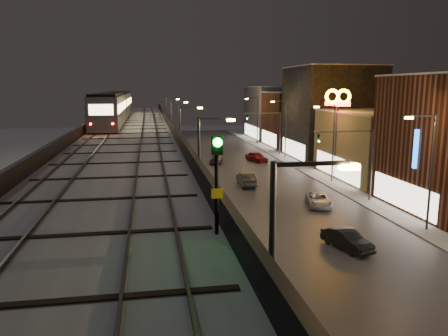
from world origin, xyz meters
TOP-DOWN VIEW (x-y plane):
  - road_surface at (7.50, 35.00)m, footprint 17.00×120.00m
  - sidewalk_right at (17.50, 35.00)m, footprint 4.00×120.00m
  - under_viaduct_pavement at (-6.00, 35.00)m, footprint 11.00×120.00m
  - elevated_viaduct at (-6.00, 31.84)m, footprint 9.00×100.00m
  - viaduct_trackbed at (-6.01, 31.97)m, footprint 8.40×100.00m
  - viaduct_parapet_streetside at (-1.65, 32.00)m, footprint 0.30×100.00m
  - viaduct_parapet_far at (-10.35, 32.00)m, footprint 0.30×100.00m
  - building_c at (23.99, 32.00)m, footprint 12.20×15.20m
  - building_d at (23.99, 48.00)m, footprint 12.20×13.20m
  - building_e at (23.99, 62.00)m, footprint 12.20×12.20m
  - building_f at (23.99, 76.00)m, footprint 12.20×16.20m
  - streetlight_left_0 at (-0.43, -5.00)m, footprint 2.57×0.28m
  - streetlight_left_1 at (-0.43, 13.00)m, footprint 2.57×0.28m
  - streetlight_right_1 at (16.73, 13.00)m, footprint 2.56×0.28m
  - streetlight_left_2 at (-0.43, 31.00)m, footprint 2.57×0.28m
  - streetlight_right_2 at (16.73, 31.00)m, footprint 2.56×0.28m
  - streetlight_left_3 at (-0.43, 49.00)m, footprint 2.57×0.28m
  - streetlight_right_3 at (16.73, 49.00)m, footprint 2.56×0.28m
  - streetlight_left_4 at (-0.43, 67.00)m, footprint 2.57×0.28m
  - streetlight_right_4 at (16.73, 67.00)m, footprint 2.56×0.28m
  - traffic_light_rig_a at (15.84, 22.00)m, footprint 6.10×0.34m
  - traffic_light_rig_b at (15.84, 52.00)m, footprint 6.10×0.34m
  - subway_train at (-8.50, 45.91)m, footprint 3.09×37.48m
  - rail_signal at (-2.10, -3.94)m, footprint 0.35×0.43m
  - car_near_white at (6.62, 30.66)m, footprint 1.68×4.54m
  - car_mid_silver at (1.51, 30.17)m, footprint 3.20×5.66m
  - car_mid_dark at (5.51, 45.74)m, footprint 2.66×4.49m
  - car_far_white at (1.33, 73.37)m, footprint 2.12×4.24m
  - car_onc_silver at (9.12, 10.29)m, footprint 2.53×4.31m
  - car_onc_dark at (11.33, 21.02)m, footprint 2.93×4.73m
  - car_onc_red at (11.63, 45.99)m, footprint 3.04×4.63m
  - sign_mcdonalds at (18.00, 32.54)m, footprint 3.19×0.42m
  - sign_carwash at (18.50, 16.56)m, footprint 1.45×0.35m

SIDE VIEW (x-z plane):
  - road_surface at x=7.50m, z-range 0.00..0.06m
  - under_viaduct_pavement at x=-6.00m, z-range 0.00..0.06m
  - sidewalk_right at x=17.50m, z-range 0.00..0.14m
  - car_mid_dark at x=5.51m, z-range 0.00..1.22m
  - car_onc_dark at x=11.33m, z-range 0.00..1.22m
  - car_onc_silver at x=9.12m, z-range 0.00..1.34m
  - car_far_white at x=1.33m, z-range 0.00..1.39m
  - car_onc_red at x=11.63m, z-range 0.00..1.47m
  - car_near_white at x=6.62m, z-range 0.00..1.48m
  - car_mid_silver at x=1.51m, z-range 0.00..1.49m
  - building_c at x=23.99m, z-range 0.00..8.16m
  - traffic_light_rig_a at x=15.84m, z-range 1.00..8.00m
  - traffic_light_rig_b at x=15.84m, z-range 1.00..8.00m
  - building_e at x=23.99m, z-range 0.00..10.16m
  - streetlight_left_0 at x=-0.43m, z-range 0.74..9.74m
  - streetlight_left_1 at x=-0.43m, z-range 0.74..9.74m
  - streetlight_right_1 at x=16.73m, z-range 0.74..9.74m
  - streetlight_left_2 at x=-0.43m, z-range 0.74..9.74m
  - streetlight_right_2 at x=16.73m, z-range 0.74..9.74m
  - streetlight_left_3 at x=-0.43m, z-range 0.74..9.74m
  - streetlight_right_3 at x=16.73m, z-range 0.74..9.74m
  - streetlight_left_4 at x=-0.43m, z-range 0.74..9.74m
  - streetlight_right_4 at x=16.73m, z-range 0.74..9.74m
  - sign_carwash at x=18.50m, z-range 1.50..9.04m
  - building_f at x=23.99m, z-range 0.00..11.16m
  - elevated_viaduct at x=-6.00m, z-range 2.47..8.77m
  - viaduct_trackbed at x=-6.01m, z-range 6.23..6.55m
  - viaduct_parapet_streetside at x=-1.65m, z-range 6.30..7.40m
  - viaduct_parapet_far at x=-10.35m, z-range 6.30..7.40m
  - building_d at x=23.99m, z-range 0.00..14.16m
  - subway_train at x=-8.50m, z-range 6.61..10.30m
  - rail_signal at x=-2.10m, z-range 7.25..10.23m
  - sign_mcdonalds at x=18.00m, z-range 3.50..14.29m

